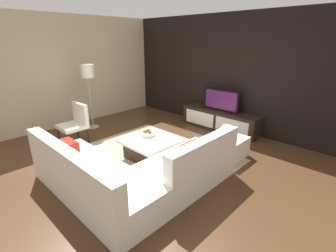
# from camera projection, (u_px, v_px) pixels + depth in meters

# --- Properties ---
(ground_plane) EXTENTS (14.00, 14.00, 0.00)m
(ground_plane) POSITION_uv_depth(u_px,v_px,m) (150.00, 161.00, 4.65)
(ground_plane) COLOR #4C301C
(feature_wall_back) EXTENTS (6.40, 0.12, 2.80)m
(feature_wall_back) POSITION_uv_depth(u_px,v_px,m) (230.00, 73.00, 6.02)
(feature_wall_back) COLOR black
(feature_wall_back) RESTS_ON ground
(side_wall_left) EXTENTS (0.12, 5.20, 2.80)m
(side_wall_left) POSITION_uv_depth(u_px,v_px,m) (73.00, 71.00, 6.40)
(side_wall_left) COLOR #C6B28E
(side_wall_left) RESTS_ON ground
(area_rug) EXTENTS (2.98, 2.67, 0.01)m
(area_rug) POSITION_uv_depth(u_px,v_px,m) (147.00, 159.00, 4.72)
(area_rug) COLOR tan
(area_rug) RESTS_ON ground
(media_console) EXTENTS (2.03, 0.48, 0.50)m
(media_console) POSITION_uv_depth(u_px,v_px,m) (220.00, 120.00, 6.20)
(media_console) COLOR black
(media_console) RESTS_ON ground
(television) EXTENTS (0.97, 0.06, 0.54)m
(television) POSITION_uv_depth(u_px,v_px,m) (221.00, 100.00, 6.02)
(television) COLOR black
(television) RESTS_ON media_console
(sectional_couch) EXTENTS (2.37, 2.42, 0.85)m
(sectional_couch) POSITION_uv_depth(u_px,v_px,m) (132.00, 174.00, 3.64)
(sectional_couch) COLOR white
(sectional_couch) RESTS_ON ground
(coffee_table) EXTENTS (0.95, 0.93, 0.38)m
(coffee_table) POSITION_uv_depth(u_px,v_px,m) (150.00, 148.00, 4.72)
(coffee_table) COLOR black
(coffee_table) RESTS_ON ground
(accent_chair_near) EXTENTS (0.57, 0.53, 0.87)m
(accent_chair_near) POSITION_uv_depth(u_px,v_px,m) (76.00, 121.00, 5.38)
(accent_chair_near) COLOR black
(accent_chair_near) RESTS_ON ground
(floor_lamp) EXTENTS (0.32, 0.32, 1.63)m
(floor_lamp) POSITION_uv_depth(u_px,v_px,m) (88.00, 75.00, 5.96)
(floor_lamp) COLOR #A5A5AA
(floor_lamp) RESTS_ON ground
(ottoman) EXTENTS (0.70, 0.70, 0.40)m
(ottoman) POSITION_uv_depth(u_px,v_px,m) (225.00, 147.00, 4.79)
(ottoman) COLOR white
(ottoman) RESTS_ON ground
(fruit_bowl) EXTENTS (0.28, 0.28, 0.13)m
(fruit_bowl) POSITION_uv_depth(u_px,v_px,m) (148.00, 134.00, 4.83)
(fruit_bowl) COLOR silver
(fruit_bowl) RESTS_ON coffee_table
(decorative_ball) EXTENTS (0.28, 0.28, 0.28)m
(decorative_ball) POSITION_uv_depth(u_px,v_px,m) (227.00, 131.00, 4.67)
(decorative_ball) COLOR #AD8451
(decorative_ball) RESTS_ON ottoman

